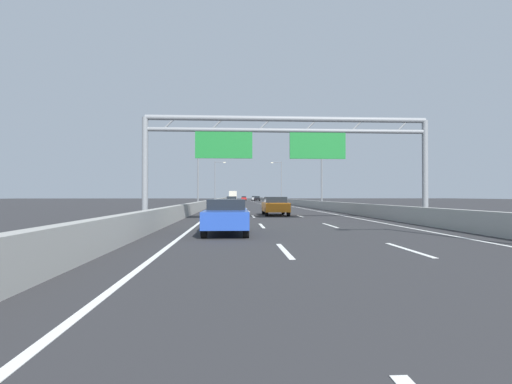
# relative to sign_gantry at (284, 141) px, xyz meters

# --- Properties ---
(ground_plane) EXTENTS (260.00, 260.00, 0.00)m
(ground_plane) POSITION_rel_sign_gantry_xyz_m (0.23, 75.54, -4.85)
(ground_plane) COLOR #2D2D30
(lane_dash_left_1) EXTENTS (0.16, 3.00, 0.01)m
(lane_dash_left_1) POSITION_rel_sign_gantry_xyz_m (-1.57, -11.96, -4.84)
(lane_dash_left_1) COLOR white
(lane_dash_left_1) RESTS_ON ground_plane
(lane_dash_left_2) EXTENTS (0.16, 3.00, 0.01)m
(lane_dash_left_2) POSITION_rel_sign_gantry_xyz_m (-1.57, -2.96, -4.84)
(lane_dash_left_2) COLOR white
(lane_dash_left_2) RESTS_ON ground_plane
(lane_dash_left_3) EXTENTS (0.16, 3.00, 0.01)m
(lane_dash_left_3) POSITION_rel_sign_gantry_xyz_m (-1.57, 6.04, -4.84)
(lane_dash_left_3) COLOR white
(lane_dash_left_3) RESTS_ON ground_plane
(lane_dash_left_4) EXTENTS (0.16, 3.00, 0.01)m
(lane_dash_left_4) POSITION_rel_sign_gantry_xyz_m (-1.57, 15.04, -4.84)
(lane_dash_left_4) COLOR white
(lane_dash_left_4) RESTS_ON ground_plane
(lane_dash_left_5) EXTENTS (0.16, 3.00, 0.01)m
(lane_dash_left_5) POSITION_rel_sign_gantry_xyz_m (-1.57, 24.04, -4.84)
(lane_dash_left_5) COLOR white
(lane_dash_left_5) RESTS_ON ground_plane
(lane_dash_left_6) EXTENTS (0.16, 3.00, 0.01)m
(lane_dash_left_6) POSITION_rel_sign_gantry_xyz_m (-1.57, 33.04, -4.84)
(lane_dash_left_6) COLOR white
(lane_dash_left_6) RESTS_ON ground_plane
(lane_dash_left_7) EXTENTS (0.16, 3.00, 0.01)m
(lane_dash_left_7) POSITION_rel_sign_gantry_xyz_m (-1.57, 42.04, -4.84)
(lane_dash_left_7) COLOR white
(lane_dash_left_7) RESTS_ON ground_plane
(lane_dash_left_8) EXTENTS (0.16, 3.00, 0.01)m
(lane_dash_left_8) POSITION_rel_sign_gantry_xyz_m (-1.57, 51.04, -4.84)
(lane_dash_left_8) COLOR white
(lane_dash_left_8) RESTS_ON ground_plane
(lane_dash_left_9) EXTENTS (0.16, 3.00, 0.01)m
(lane_dash_left_9) POSITION_rel_sign_gantry_xyz_m (-1.57, 60.04, -4.84)
(lane_dash_left_9) COLOR white
(lane_dash_left_9) RESTS_ON ground_plane
(lane_dash_left_10) EXTENTS (0.16, 3.00, 0.01)m
(lane_dash_left_10) POSITION_rel_sign_gantry_xyz_m (-1.57, 69.04, -4.84)
(lane_dash_left_10) COLOR white
(lane_dash_left_10) RESTS_ON ground_plane
(lane_dash_left_11) EXTENTS (0.16, 3.00, 0.01)m
(lane_dash_left_11) POSITION_rel_sign_gantry_xyz_m (-1.57, 78.04, -4.84)
(lane_dash_left_11) COLOR white
(lane_dash_left_11) RESTS_ON ground_plane
(lane_dash_left_12) EXTENTS (0.16, 3.00, 0.01)m
(lane_dash_left_12) POSITION_rel_sign_gantry_xyz_m (-1.57, 87.04, -4.84)
(lane_dash_left_12) COLOR white
(lane_dash_left_12) RESTS_ON ground_plane
(lane_dash_left_13) EXTENTS (0.16, 3.00, 0.01)m
(lane_dash_left_13) POSITION_rel_sign_gantry_xyz_m (-1.57, 96.04, -4.84)
(lane_dash_left_13) COLOR white
(lane_dash_left_13) RESTS_ON ground_plane
(lane_dash_left_14) EXTENTS (0.16, 3.00, 0.01)m
(lane_dash_left_14) POSITION_rel_sign_gantry_xyz_m (-1.57, 105.04, -4.84)
(lane_dash_left_14) COLOR white
(lane_dash_left_14) RESTS_ON ground_plane
(lane_dash_left_15) EXTENTS (0.16, 3.00, 0.01)m
(lane_dash_left_15) POSITION_rel_sign_gantry_xyz_m (-1.57, 114.04, -4.84)
(lane_dash_left_15) COLOR white
(lane_dash_left_15) RESTS_ON ground_plane
(lane_dash_left_16) EXTENTS (0.16, 3.00, 0.01)m
(lane_dash_left_16) POSITION_rel_sign_gantry_xyz_m (-1.57, 123.04, -4.84)
(lane_dash_left_16) COLOR white
(lane_dash_left_16) RESTS_ON ground_plane
(lane_dash_left_17) EXTENTS (0.16, 3.00, 0.01)m
(lane_dash_left_17) POSITION_rel_sign_gantry_xyz_m (-1.57, 132.04, -4.84)
(lane_dash_left_17) COLOR white
(lane_dash_left_17) RESTS_ON ground_plane
(lane_dash_right_1) EXTENTS (0.16, 3.00, 0.01)m
(lane_dash_right_1) POSITION_rel_sign_gantry_xyz_m (2.03, -11.96, -4.84)
(lane_dash_right_1) COLOR white
(lane_dash_right_1) RESTS_ON ground_plane
(lane_dash_right_2) EXTENTS (0.16, 3.00, 0.01)m
(lane_dash_right_2) POSITION_rel_sign_gantry_xyz_m (2.03, -2.96, -4.84)
(lane_dash_right_2) COLOR white
(lane_dash_right_2) RESTS_ON ground_plane
(lane_dash_right_3) EXTENTS (0.16, 3.00, 0.01)m
(lane_dash_right_3) POSITION_rel_sign_gantry_xyz_m (2.03, 6.04, -4.84)
(lane_dash_right_3) COLOR white
(lane_dash_right_3) RESTS_ON ground_plane
(lane_dash_right_4) EXTENTS (0.16, 3.00, 0.01)m
(lane_dash_right_4) POSITION_rel_sign_gantry_xyz_m (2.03, 15.04, -4.84)
(lane_dash_right_4) COLOR white
(lane_dash_right_4) RESTS_ON ground_plane
(lane_dash_right_5) EXTENTS (0.16, 3.00, 0.01)m
(lane_dash_right_5) POSITION_rel_sign_gantry_xyz_m (2.03, 24.04, -4.84)
(lane_dash_right_5) COLOR white
(lane_dash_right_5) RESTS_ON ground_plane
(lane_dash_right_6) EXTENTS (0.16, 3.00, 0.01)m
(lane_dash_right_6) POSITION_rel_sign_gantry_xyz_m (2.03, 33.04, -4.84)
(lane_dash_right_6) COLOR white
(lane_dash_right_6) RESTS_ON ground_plane
(lane_dash_right_7) EXTENTS (0.16, 3.00, 0.01)m
(lane_dash_right_7) POSITION_rel_sign_gantry_xyz_m (2.03, 42.04, -4.84)
(lane_dash_right_7) COLOR white
(lane_dash_right_7) RESTS_ON ground_plane
(lane_dash_right_8) EXTENTS (0.16, 3.00, 0.01)m
(lane_dash_right_8) POSITION_rel_sign_gantry_xyz_m (2.03, 51.04, -4.84)
(lane_dash_right_8) COLOR white
(lane_dash_right_8) RESTS_ON ground_plane
(lane_dash_right_9) EXTENTS (0.16, 3.00, 0.01)m
(lane_dash_right_9) POSITION_rel_sign_gantry_xyz_m (2.03, 60.04, -4.84)
(lane_dash_right_9) COLOR white
(lane_dash_right_9) RESTS_ON ground_plane
(lane_dash_right_10) EXTENTS (0.16, 3.00, 0.01)m
(lane_dash_right_10) POSITION_rel_sign_gantry_xyz_m (2.03, 69.04, -4.84)
(lane_dash_right_10) COLOR white
(lane_dash_right_10) RESTS_ON ground_plane
(lane_dash_right_11) EXTENTS (0.16, 3.00, 0.01)m
(lane_dash_right_11) POSITION_rel_sign_gantry_xyz_m (2.03, 78.04, -4.84)
(lane_dash_right_11) COLOR white
(lane_dash_right_11) RESTS_ON ground_plane
(lane_dash_right_12) EXTENTS (0.16, 3.00, 0.01)m
(lane_dash_right_12) POSITION_rel_sign_gantry_xyz_m (2.03, 87.04, -4.84)
(lane_dash_right_12) COLOR white
(lane_dash_right_12) RESTS_ON ground_plane
(lane_dash_right_13) EXTENTS (0.16, 3.00, 0.01)m
(lane_dash_right_13) POSITION_rel_sign_gantry_xyz_m (2.03, 96.04, -4.84)
(lane_dash_right_13) COLOR white
(lane_dash_right_13) RESTS_ON ground_plane
(lane_dash_right_14) EXTENTS (0.16, 3.00, 0.01)m
(lane_dash_right_14) POSITION_rel_sign_gantry_xyz_m (2.03, 105.04, -4.84)
(lane_dash_right_14) COLOR white
(lane_dash_right_14) RESTS_ON ground_plane
(lane_dash_right_15) EXTENTS (0.16, 3.00, 0.01)m
(lane_dash_right_15) POSITION_rel_sign_gantry_xyz_m (2.03, 114.04, -4.84)
(lane_dash_right_15) COLOR white
(lane_dash_right_15) RESTS_ON ground_plane
(lane_dash_right_16) EXTENTS (0.16, 3.00, 0.01)m
(lane_dash_right_16) POSITION_rel_sign_gantry_xyz_m (2.03, 123.04, -4.84)
(lane_dash_right_16) COLOR white
(lane_dash_right_16) RESTS_ON ground_plane
(lane_dash_right_17) EXTENTS (0.16, 3.00, 0.01)m
(lane_dash_right_17) POSITION_rel_sign_gantry_xyz_m (2.03, 132.04, -4.84)
(lane_dash_right_17) COLOR white
(lane_dash_right_17) RESTS_ON ground_plane
(edge_line_left) EXTENTS (0.16, 176.00, 0.01)m
(edge_line_left) POSITION_rel_sign_gantry_xyz_m (-5.02, 63.54, -4.84)
(edge_line_left) COLOR white
(edge_line_left) RESTS_ON ground_plane
(edge_line_right) EXTENTS (0.16, 176.00, 0.01)m
(edge_line_right) POSITION_rel_sign_gantry_xyz_m (5.48, 63.54, -4.84)
(edge_line_right) COLOR white
(edge_line_right) RESTS_ON ground_plane
(barrier_left) EXTENTS (0.45, 220.00, 0.95)m
(barrier_left) POSITION_rel_sign_gantry_xyz_m (-6.67, 85.54, -4.37)
(barrier_left) COLOR #9E9E99
(barrier_left) RESTS_ON ground_plane
(barrier_right) EXTENTS (0.45, 220.00, 0.95)m
(barrier_right) POSITION_rel_sign_gantry_xyz_m (7.13, 85.54, -4.37)
(barrier_right) COLOR #9E9E99
(barrier_right) RESTS_ON ground_plane
(sign_gantry) EXTENTS (17.32, 0.36, 6.36)m
(sign_gantry) POSITION_rel_sign_gantry_xyz_m (0.00, 0.00, 0.00)
(sign_gantry) COLOR gray
(sign_gantry) RESTS_ON ground_plane
(streetlamp_left_mid) EXTENTS (2.58, 0.28, 9.50)m
(streetlamp_left_mid) POSITION_rel_sign_gantry_xyz_m (-7.24, 24.32, 0.55)
(streetlamp_left_mid) COLOR slate
(streetlamp_left_mid) RESTS_ON ground_plane
(streetlamp_right_mid) EXTENTS (2.58, 0.28, 9.50)m
(streetlamp_right_mid) POSITION_rel_sign_gantry_xyz_m (7.70, 24.32, 0.55)
(streetlamp_right_mid) COLOR slate
(streetlamp_right_mid) RESTS_ON ground_plane
(streetlamp_left_far) EXTENTS (2.58, 0.28, 9.50)m
(streetlamp_left_far) POSITION_rel_sign_gantry_xyz_m (-7.24, 65.12, 0.55)
(streetlamp_left_far) COLOR slate
(streetlamp_left_far) RESTS_ON ground_plane
(streetlamp_right_far) EXTENTS (2.58, 0.28, 9.50)m
(streetlamp_right_far) POSITION_rel_sign_gantry_xyz_m (7.70, 65.12, 0.55)
(streetlamp_right_far) COLOR slate
(streetlamp_right_far) RESTS_ON ground_plane
(white_car) EXTENTS (1.82, 4.40, 1.47)m
(white_car) POSITION_rel_sign_gantry_xyz_m (-3.45, 40.66, -4.10)
(white_car) COLOR silver
(white_car) RESTS_ON ground_plane
(black_car) EXTENTS (1.77, 4.20, 1.48)m
(black_car) POSITION_rel_sign_gantry_xyz_m (3.93, 93.86, -4.10)
(black_car) COLOR black
(black_car) RESTS_ON ground_plane
(red_car) EXTENTS (1.75, 4.39, 1.43)m
(red_car) POSITION_rel_sign_gantry_xyz_m (0.21, 107.67, -4.10)
(red_car) COLOR red
(red_car) RESTS_ON ground_plane
(silver_car) EXTENTS (1.81, 4.46, 1.49)m
(silver_car) POSITION_rel_sign_gantry_xyz_m (3.65, 104.78, -4.07)
(silver_car) COLOR #A8ADB2
(silver_car) RESTS_ON ground_plane
(blue_car) EXTENTS (1.77, 4.59, 1.42)m
(blue_car) POSITION_rel_sign_gantry_xyz_m (-3.33, -6.77, -4.11)
(blue_car) COLOR #2347AD
(blue_car) RESTS_ON ground_plane
(orange_car) EXTENTS (1.90, 4.26, 1.48)m
(orange_car) POSITION_rel_sign_gantry_xyz_m (0.29, 7.66, -4.09)
(orange_car) COLOR orange
(orange_car) RESTS_ON ground_plane
(box_truck) EXTENTS (2.43, 7.70, 3.07)m
(box_truck) POSITION_rel_sign_gantry_xyz_m (-3.49, 99.99, -3.18)
(box_truck) COLOR #194799
(box_truck) RESTS_ON ground_plane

